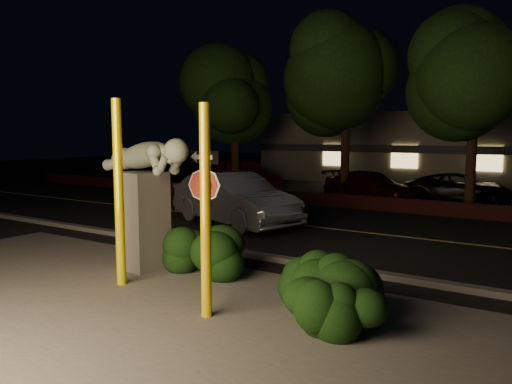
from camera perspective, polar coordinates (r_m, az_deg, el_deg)
ground at (r=17.58m, az=13.46°, el=-2.69°), size 90.00×90.00×0.00m
patio at (r=8.35m, az=-13.53°, el=-13.04°), size 14.00×6.00×0.02m
road at (r=14.82m, az=9.56°, el=-4.30°), size 80.00×8.00×0.01m
lane_marking at (r=14.82m, az=9.56°, el=-4.25°), size 80.00×0.12×0.00m
curb at (r=11.25m, az=1.14°, el=-7.43°), size 80.00×0.25×0.12m
brick_wall at (r=18.76m, az=14.82°, el=-1.37°), size 40.00×0.35×0.50m
parking_lot at (r=24.23m, az=19.03°, el=-0.32°), size 40.00×12.00×0.01m
building at (r=31.89m, az=22.67°, el=4.71°), size 22.00×10.20×4.00m
tree_far_a at (r=23.89m, az=-2.43°, el=12.76°), size 4.60×4.60×7.43m
tree_far_b at (r=21.49m, az=10.38°, el=15.27°), size 5.20×5.20×8.41m
tree_far_c at (r=19.65m, az=23.90°, el=14.48°), size 4.80×4.80×7.84m
yellow_pole_left at (r=9.42m, az=-15.39°, el=-0.19°), size 0.17×0.17×3.43m
yellow_pole_right at (r=7.51m, az=-5.78°, el=-2.34°), size 0.16×0.16×3.26m
signpost at (r=10.23m, az=-5.98°, el=0.75°), size 0.83×0.14×2.46m
sculpture at (r=10.41m, az=-12.63°, el=0.30°), size 2.55×1.06×2.72m
hedge_center at (r=10.17m, az=-5.76°, el=-6.21°), size 2.24×1.39×1.08m
hedge_right at (r=8.05m, az=7.55°, el=-9.32°), size 2.03×1.54×1.18m
hedge_far_right at (r=7.18m, az=8.79°, el=-12.35°), size 1.49×1.08×0.94m
silver_sedan at (r=15.41m, az=-2.54°, el=-0.80°), size 5.15×3.23×1.60m
parked_car_red at (r=25.14m, az=-1.44°, el=2.13°), size 5.14×3.73×1.63m
parked_car_darkred at (r=21.22m, az=12.95°, el=0.60°), size 4.60×3.01×1.24m
parked_car_dark at (r=22.02m, az=22.26°, el=0.42°), size 4.50×2.51×1.19m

